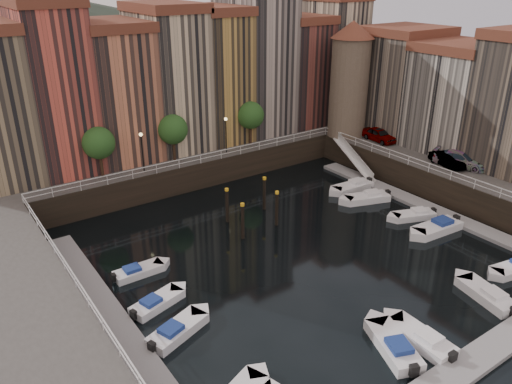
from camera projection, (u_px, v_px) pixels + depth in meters
ground at (293, 249)px, 42.98m from camera, size 200.00×200.00×0.00m
quay_far at (162, 151)px, 61.88m from camera, size 80.00×20.00×3.00m
quay_right at (501, 172)px, 55.51m from camera, size 20.00×36.00×3.00m
dock_left at (115, 323)px, 33.70m from camera, size 2.00×28.00×0.35m
dock_right at (424, 206)px, 50.63m from camera, size 2.00×28.00×0.35m
dock_near at (469, 364)px, 30.16m from camera, size 30.00×2.00×0.35m
mountains at (21, 34)px, 123.20m from camera, size 145.00×100.00×18.00m
far_terrace at (191, 75)px, 57.91m from camera, size 48.70×10.30×17.50m
right_terrace at (459, 92)px, 55.81m from camera, size 9.30×24.30×14.00m
corner_tower at (350, 78)px, 60.19m from camera, size 5.20×5.20×13.80m
promenade_trees at (178, 128)px, 53.27m from camera, size 21.20×3.20×5.20m
street_lamps at (186, 136)px, 52.98m from camera, size 10.36×0.36×4.18m
railings at (260, 191)px, 45.12m from camera, size 36.08×34.04×0.52m
gangway at (354, 157)px, 58.65m from camera, size 2.78×8.32×3.73m
mooring_pilings at (253, 207)px, 46.84m from camera, size 5.46×4.15×3.78m
boat_left_1 at (177, 331)px, 32.72m from camera, size 4.75×3.06×1.07m
boat_left_2 at (156, 303)px, 35.52m from camera, size 4.38×2.60×0.98m
boat_left_3 at (138, 271)px, 39.27m from camera, size 4.12×1.50×0.95m
boat_right_1 at (438, 227)px, 45.81m from camera, size 5.34×2.28×1.21m
boat_right_2 at (415, 215)px, 48.30m from camera, size 4.46×2.96×1.01m
boat_right_3 at (368, 198)px, 51.91m from camera, size 5.05×3.17×1.13m
boat_right_4 at (353, 187)px, 54.57m from camera, size 5.04×2.09×1.14m
boat_near_1 at (394, 346)px, 31.32m from camera, size 3.43×5.14×1.16m
boat_near_2 at (422, 339)px, 31.99m from camera, size 1.91×4.93×1.13m
boat_near_3 at (488, 295)px, 36.27m from camera, size 2.74×5.03×1.13m
car_a at (379, 136)px, 60.25m from camera, size 2.19×4.78×1.59m
car_b at (447, 161)px, 52.48m from camera, size 2.51×4.56×1.42m
car_c at (460, 160)px, 52.32m from camera, size 3.99×5.98×1.61m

